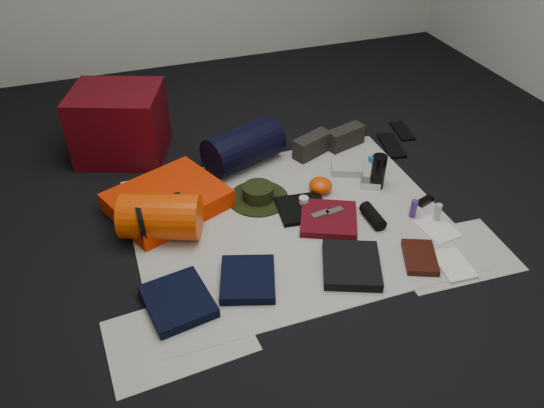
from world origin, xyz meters
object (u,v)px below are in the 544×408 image
object	(u,v)px
red_cabinet	(120,124)
sleeping_pad	(167,200)
stuff_sack	(161,217)
compact_camera	(370,184)
navy_duffel	(244,147)
water_bottle	(378,172)
paperback_book	(420,257)

from	to	relation	value
red_cabinet	sleeping_pad	distance (m)	0.68
stuff_sack	compact_camera	xyz separation A→B (m)	(1.18, 0.02, -0.09)
red_cabinet	navy_duffel	size ratio (longest dim) A/B	1.10
water_bottle	compact_camera	xyz separation A→B (m)	(-0.04, 0.01, -0.08)
navy_duffel	red_cabinet	bearing A→B (deg)	130.54
navy_duffel	water_bottle	distance (m)	0.80
sleeping_pad	compact_camera	distance (m)	1.13
sleeping_pad	stuff_sack	world-z (taller)	stuff_sack
water_bottle	paperback_book	size ratio (longest dim) A/B	0.89
compact_camera	paperback_book	world-z (taller)	compact_camera
sleeping_pad	stuff_sack	xyz separation A→B (m)	(-0.07, -0.21, 0.06)
red_cabinet	compact_camera	xyz separation A→B (m)	(1.27, -0.83, -0.18)
red_cabinet	stuff_sack	distance (m)	0.86
sleeping_pad	compact_camera	size ratio (longest dim) A/B	5.01
water_bottle	paperback_book	distance (m)	0.62
navy_duffel	paperback_book	bearing A→B (deg)	-84.04
stuff_sack	water_bottle	xyz separation A→B (m)	(1.22, 0.02, -0.01)
water_bottle	paperback_book	world-z (taller)	water_bottle
paperback_book	sleeping_pad	bearing A→B (deg)	165.62
red_cabinet	stuff_sack	world-z (taller)	red_cabinet
sleeping_pad	navy_duffel	size ratio (longest dim) A/B	1.21
sleeping_pad	navy_duffel	distance (m)	0.59
paperback_book	compact_camera	bearing A→B (deg)	107.47
sleeping_pad	water_bottle	distance (m)	1.17
navy_duffel	compact_camera	world-z (taller)	navy_duffel
compact_camera	red_cabinet	bearing A→B (deg)	173.10
sleeping_pad	navy_duffel	xyz separation A→B (m)	(0.51, 0.28, 0.07)
navy_duffel	water_bottle	xyz separation A→B (m)	(0.64, -0.48, -0.02)
water_bottle	compact_camera	world-z (taller)	water_bottle
water_bottle	red_cabinet	bearing A→B (deg)	147.26
stuff_sack	water_bottle	distance (m)	1.22
sleeping_pad	paperback_book	bearing A→B (deg)	-37.19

